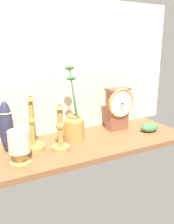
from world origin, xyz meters
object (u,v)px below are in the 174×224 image
mantel_clock (118,108)px  candlestick_tall_center (60,120)px  tall_ceramic_vase (6,127)px  brass_vase_jar (74,125)px  candlestick_tall_left (32,123)px  pillar_candle_front (19,144)px

mantel_clock → candlestick_tall_center: size_ratio=0.59×
candlestick_tall_center → tall_ceramic_vase: candlestick_tall_center is taller
candlestick_tall_center → brass_vase_jar: bearing=38.7°
candlestick_tall_left → candlestick_tall_center: 11.96cm
mantel_clock → tall_ceramic_vase: (-56.48, -1.89, -0.92)cm
candlestick_tall_left → tall_ceramic_vase: 10.26cm
mantel_clock → tall_ceramic_vase: 56.51cm
candlestick_tall_center → brass_vase_jar: (9.84, 7.89, -5.80)cm
candlestick_tall_center → tall_ceramic_vase: bearing=156.2°
brass_vase_jar → tall_ceramic_vase: 30.10cm
candlestick_tall_left → candlestick_tall_center: (10.15, -6.19, 1.26)cm
mantel_clock → brass_vase_jar: 27.13cm
mantel_clock → candlestick_tall_center: 38.01cm
pillar_candle_front → tall_ceramic_vase: size_ratio=0.64×
mantel_clock → candlestick_tall_left: candlestick_tall_left is taller
candlestick_tall_left → mantel_clock: bearing=5.5°
candlestick_tall_center → tall_ceramic_vase: 21.99cm
mantel_clock → candlestick_tall_center: candlestick_tall_center is taller
brass_vase_jar → pillar_candle_front: size_ratio=2.49×
candlestick_tall_left → pillar_candle_front: 12.61cm
pillar_candle_front → candlestick_tall_center: bearing=9.0°
candlestick_tall_left → brass_vase_jar: 20.57cm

